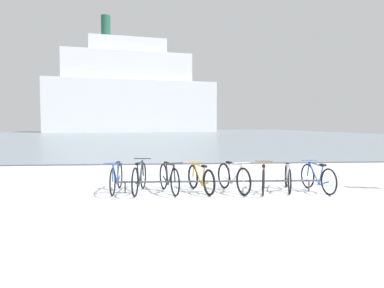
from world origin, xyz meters
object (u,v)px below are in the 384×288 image
(bicycle_1, at_px, (139,178))
(bicycle_3, at_px, (201,179))
(bicycle_0, at_px, (116,178))
(bicycle_5, at_px, (264,178))
(bicycle_2, at_px, (169,178))
(ferry_ship, at_px, (130,94))
(bicycle_6, at_px, (288,178))
(bicycle_7, at_px, (318,178))
(bicycle_4, at_px, (233,178))

(bicycle_1, relative_size, bicycle_3, 1.10)
(bicycle_0, distance_m, bicycle_5, 3.80)
(bicycle_0, height_order, bicycle_2, bicycle_2)
(bicycle_1, bearing_deg, ferry_ship, 95.40)
(bicycle_1, distance_m, bicycle_5, 3.20)
(bicycle_6, height_order, bicycle_7, bicycle_7)
(bicycle_1, bearing_deg, bicycle_3, -1.36)
(bicycle_4, distance_m, bicycle_5, 0.78)
(bicycle_2, distance_m, bicycle_7, 3.87)
(bicycle_7, bearing_deg, bicycle_1, 177.24)
(bicycle_1, height_order, ferry_ship, ferry_ship)
(bicycle_6, distance_m, bicycle_7, 0.75)
(bicycle_1, bearing_deg, bicycle_2, -3.55)
(bicycle_0, bearing_deg, bicycle_6, -2.35)
(bicycle_3, bearing_deg, bicycle_2, -179.34)
(bicycle_7, bearing_deg, bicycle_6, 166.05)
(bicycle_6, bearing_deg, ferry_ship, 98.20)
(bicycle_6, bearing_deg, bicycle_3, 179.90)
(bicycle_6, bearing_deg, bicycle_0, 177.65)
(bicycle_6, xyz_separation_m, ferry_ship, (-11.28, 78.22, 9.09))
(bicycle_2, bearing_deg, bicycle_4, -1.94)
(bicycle_1, bearing_deg, bicycle_4, -2.45)
(bicycle_0, relative_size, bicycle_3, 1.07)
(bicycle_3, xyz_separation_m, bicycle_4, (0.84, -0.07, 0.02))
(bicycle_5, relative_size, bicycle_6, 1.00)
(bicycle_3, height_order, bicycle_6, bicycle_3)
(bicycle_4, bearing_deg, bicycle_5, -5.78)
(bicycle_2, height_order, bicycle_7, bicycle_2)
(bicycle_0, relative_size, bicycle_2, 1.04)
(bicycle_0, xyz_separation_m, bicycle_1, (0.60, -0.14, 0.01))
(bicycle_4, height_order, bicycle_7, bicycle_4)
(bicycle_3, distance_m, ferry_ship, 79.24)
(bicycle_3, bearing_deg, bicycle_5, -5.09)
(bicycle_0, bearing_deg, ferry_ship, 94.97)
(bicycle_0, relative_size, bicycle_4, 1.01)
(bicycle_4, relative_size, bicycle_5, 1.07)
(bicycle_2, xyz_separation_m, bicycle_5, (2.44, -0.14, -0.02))
(bicycle_4, xyz_separation_m, bicycle_5, (0.78, -0.08, -0.02))
(bicycle_5, bearing_deg, ferry_ship, 97.69)
(bicycle_3, xyz_separation_m, ferry_ship, (-8.95, 78.21, 9.09))
(bicycle_0, height_order, bicycle_1, bicycle_1)
(bicycle_7, height_order, ferry_ship, ferry_ship)
(bicycle_0, distance_m, bicycle_7, 5.23)
(bicycle_5, height_order, ferry_ship, ferry_ship)
(bicycle_1, height_order, bicycle_2, bicycle_1)
(bicycle_0, xyz_separation_m, bicycle_6, (4.49, -0.18, -0.03))
(bicycle_2, height_order, bicycle_4, bicycle_2)
(bicycle_0, relative_size, bicycle_1, 0.97)
(bicycle_3, distance_m, bicycle_6, 2.32)
(bicycle_2, xyz_separation_m, bicycle_7, (3.86, -0.18, -0.01))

